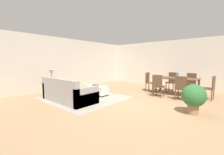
# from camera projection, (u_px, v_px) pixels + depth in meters

# --- Properties ---
(ground_plane) EXTENTS (10.80, 10.80, 0.00)m
(ground_plane) POSITION_uv_depth(u_px,v_px,m) (129.00, 105.00, 4.96)
(ground_plane) COLOR #9E7A56
(wall_back) EXTENTS (9.00, 0.12, 2.70)m
(wall_back) POSITION_uv_depth(u_px,v_px,m) (178.00, 63.00, 8.59)
(wall_back) COLOR beige
(wall_back) RESTS_ON ground_plane
(wall_left) EXTENTS (0.12, 11.00, 2.70)m
(wall_left) POSITION_uv_depth(u_px,v_px,m) (66.00, 63.00, 8.11)
(wall_left) COLOR beige
(wall_left) RESTS_ON ground_plane
(area_rug) EXTENTS (3.00, 2.80, 0.01)m
(area_rug) POSITION_uv_depth(u_px,v_px,m) (84.00, 98.00, 5.98)
(area_rug) COLOR gray
(area_rug) RESTS_ON ground_plane
(couch) EXTENTS (2.19, 0.98, 0.86)m
(couch) POSITION_uv_depth(u_px,v_px,m) (68.00, 93.00, 5.45)
(couch) COLOR gray
(couch) RESTS_ON ground_plane
(ottoman_table) EXTENTS (0.98, 0.46, 0.41)m
(ottoman_table) POSITION_uv_depth(u_px,v_px,m) (97.00, 90.00, 6.41)
(ottoman_table) COLOR silver
(ottoman_table) RESTS_ON ground_plane
(side_table) EXTENTS (0.40, 0.40, 0.57)m
(side_table) POSITION_uv_depth(u_px,v_px,m) (52.00, 85.00, 6.42)
(side_table) COLOR olive
(side_table) RESTS_ON ground_plane
(table_lamp) EXTENTS (0.26, 0.26, 0.53)m
(table_lamp) POSITION_uv_depth(u_px,v_px,m) (51.00, 72.00, 6.37)
(table_lamp) COLOR brown
(table_lamp) RESTS_ON side_table
(dining_table) EXTENTS (1.77, 0.92, 0.76)m
(dining_table) POSITION_uv_depth(u_px,v_px,m) (175.00, 80.00, 6.41)
(dining_table) COLOR #513823
(dining_table) RESTS_ON ground_plane
(dining_chair_near_left) EXTENTS (0.41, 0.41, 0.92)m
(dining_chair_near_left) POSITION_uv_depth(u_px,v_px,m) (158.00, 84.00, 6.05)
(dining_chair_near_left) COLOR #513823
(dining_chair_near_left) RESTS_ON ground_plane
(dining_chair_near_right) EXTENTS (0.40, 0.40, 0.92)m
(dining_chair_near_right) POSITION_uv_depth(u_px,v_px,m) (181.00, 87.00, 5.49)
(dining_chair_near_right) COLOR #513823
(dining_chair_near_right) RESTS_ON ground_plane
(dining_chair_far_left) EXTENTS (0.42, 0.42, 0.92)m
(dining_chair_far_left) POSITION_uv_depth(u_px,v_px,m) (172.00, 81.00, 7.32)
(dining_chair_far_left) COLOR #513823
(dining_chair_far_left) RESTS_ON ground_plane
(dining_chair_far_right) EXTENTS (0.41, 0.41, 0.92)m
(dining_chair_far_right) POSITION_uv_depth(u_px,v_px,m) (191.00, 82.00, 6.80)
(dining_chair_far_right) COLOR #513823
(dining_chair_far_right) RESTS_ON ground_plane
(dining_chair_head_east) EXTENTS (0.43, 0.43, 0.92)m
(dining_chair_head_east) POSITION_uv_depth(u_px,v_px,m) (210.00, 86.00, 5.56)
(dining_chair_head_east) COLOR #513823
(dining_chair_head_east) RESTS_ON ground_plane
(dining_chair_head_west) EXTENTS (0.42, 0.42, 0.92)m
(dining_chair_head_west) POSITION_uv_depth(u_px,v_px,m) (149.00, 81.00, 7.24)
(dining_chair_head_west) COLOR #513823
(dining_chair_head_west) RESTS_ON ground_plane
(vase_centerpiece) EXTENTS (0.12, 0.12, 0.22)m
(vase_centerpiece) POSITION_uv_depth(u_px,v_px,m) (177.00, 75.00, 6.35)
(vase_centerpiece) COLOR slate
(vase_centerpiece) RESTS_ON dining_table
(book_on_ottoman) EXTENTS (0.27, 0.21, 0.03)m
(book_on_ottoman) POSITION_uv_depth(u_px,v_px,m) (95.00, 85.00, 6.47)
(book_on_ottoman) COLOR #333338
(book_on_ottoman) RESTS_ON ottoman_table
(potted_plant) EXTENTS (0.63, 0.63, 0.84)m
(potted_plant) POSITION_uv_depth(u_px,v_px,m) (194.00, 97.00, 4.05)
(potted_plant) COLOR #996B4C
(potted_plant) RESTS_ON ground_plane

